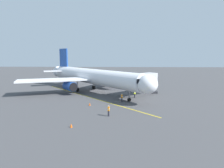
# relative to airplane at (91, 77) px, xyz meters

# --- Properties ---
(ground_plane) EXTENTS (220.00, 220.00, 0.00)m
(ground_plane) POSITION_rel_airplane_xyz_m (-1.28, -2.38, -4.00)
(ground_plane) COLOR #424244
(apron_lead_in_line) EXTENTS (27.24, 29.61, 0.01)m
(apron_lead_in_line) POSITION_rel_airplane_xyz_m (-0.19, 6.21, -4.00)
(apron_lead_in_line) COLOR yellow
(apron_lead_in_line) RESTS_ON ground
(airplane) EXTENTS (32.69, 33.42, 11.50)m
(airplane) POSITION_rel_airplane_xyz_m (0.00, 0.00, 0.00)
(airplane) COLOR white
(airplane) RESTS_ON ground
(jet_bridge) EXTENTS (9.74, 9.22, 5.40)m
(jet_bridge) POSITION_rel_airplane_xyz_m (-11.59, 4.67, -0.24)
(jet_bridge) COLOR #B7B7BC
(jet_bridge) RESTS_ON ground
(ground_crew_marshaller) EXTENTS (0.41, 0.47, 1.71)m
(ground_crew_marshaller) POSITION_rel_airplane_xyz_m (-7.81, 10.72, -3.12)
(ground_crew_marshaller) COLOR #23232D
(ground_crew_marshaller) RESTS_ON ground
(ground_crew_wing_walker) EXTENTS (0.46, 0.37, 1.71)m
(ground_crew_wing_walker) POSITION_rel_airplane_xyz_m (-10.71, 6.70, -3.12)
(ground_crew_wing_walker) COLOR #23232D
(ground_crew_wing_walker) RESTS_ON ground
(ground_crew_loader) EXTENTS (0.32, 0.44, 1.71)m
(ground_crew_loader) POSITION_rel_airplane_xyz_m (-5.67, 20.34, -3.12)
(ground_crew_loader) COLOR #23232D
(ground_crew_loader) RESTS_ON ground
(tug_near_nose) EXTENTS (2.41, 2.74, 1.50)m
(tug_near_nose) POSITION_rel_airplane_xyz_m (-7.26, -12.97, -3.30)
(tug_near_nose) COLOR #2D3899
(tug_near_nose) RESTS_ON ground
(safety_cone_nose_left) EXTENTS (0.32, 0.32, 0.55)m
(safety_cone_nose_left) POSITION_rel_airplane_xyz_m (-1.03, 25.35, -3.73)
(safety_cone_nose_left) COLOR #F2590F
(safety_cone_nose_left) RESTS_ON ground
(safety_cone_nose_right) EXTENTS (0.32, 0.32, 0.55)m
(safety_cone_nose_right) POSITION_rel_airplane_xyz_m (-13.88, -1.42, -3.73)
(safety_cone_nose_right) COLOR #F2590F
(safety_cone_nose_right) RESTS_ON ground
(safety_cone_wing_port) EXTENTS (0.32, 0.32, 0.55)m
(safety_cone_wing_port) POSITION_rel_airplane_xyz_m (-1.70, 13.91, -3.73)
(safety_cone_wing_port) COLOR #F2590F
(safety_cone_wing_port) RESTS_ON ground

